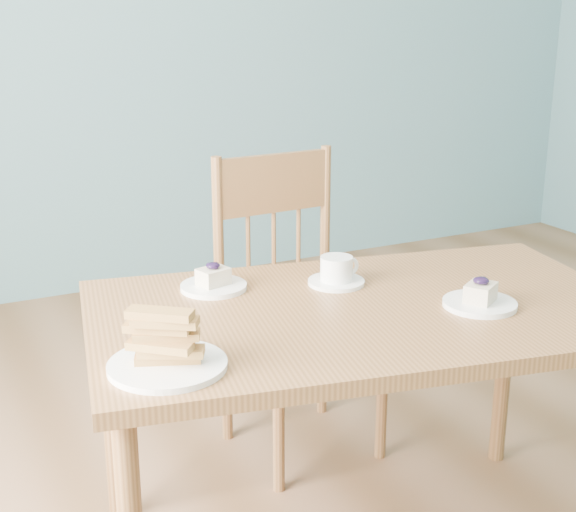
{
  "coord_description": "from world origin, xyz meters",
  "views": [
    {
      "loc": [
        -1.36,
        -1.4,
        1.39
      ],
      "look_at": [
        -0.57,
        0.18,
        0.84
      ],
      "focal_mm": 50.0,
      "sensor_mm": 36.0,
      "label": 1
    }
  ],
  "objects_px": {
    "dining_table": "(363,333)",
    "cheesecake_plate_far": "(213,282)",
    "cheesecake_plate_near": "(480,299)",
    "coffee_cup": "(337,272)",
    "biscotti_plate": "(167,349)",
    "dining_chair": "(296,304)"
  },
  "relations": [
    {
      "from": "dining_chair",
      "to": "coffee_cup",
      "type": "height_order",
      "value": "dining_chair"
    },
    {
      "from": "coffee_cup",
      "to": "biscotti_plate",
      "type": "height_order",
      "value": "biscotti_plate"
    },
    {
      "from": "dining_chair",
      "to": "cheesecake_plate_near",
      "type": "bearing_deg",
      "value": -82.83
    },
    {
      "from": "biscotti_plate",
      "to": "cheesecake_plate_near",
      "type": "bearing_deg",
      "value": -0.4
    },
    {
      "from": "dining_table",
      "to": "dining_chair",
      "type": "height_order",
      "value": "dining_chair"
    },
    {
      "from": "cheesecake_plate_far",
      "to": "coffee_cup",
      "type": "xyz_separation_m",
      "value": [
        0.3,
        -0.11,
        0.01
      ]
    },
    {
      "from": "dining_chair",
      "to": "cheesecake_plate_near",
      "type": "height_order",
      "value": "dining_chair"
    },
    {
      "from": "cheesecake_plate_far",
      "to": "dining_table",
      "type": "bearing_deg",
      "value": -44.57
    },
    {
      "from": "cheesecake_plate_far",
      "to": "biscotti_plate",
      "type": "bearing_deg",
      "value": -122.72
    },
    {
      "from": "cheesecake_plate_near",
      "to": "cheesecake_plate_far",
      "type": "xyz_separation_m",
      "value": [
        -0.52,
        0.4,
        -0.0
      ]
    },
    {
      "from": "dining_table",
      "to": "cheesecake_plate_near",
      "type": "bearing_deg",
      "value": -16.45
    },
    {
      "from": "dining_table",
      "to": "biscotti_plate",
      "type": "distance_m",
      "value": 0.56
    },
    {
      "from": "dining_table",
      "to": "cheesecake_plate_far",
      "type": "height_order",
      "value": "cheesecake_plate_far"
    },
    {
      "from": "dining_table",
      "to": "coffee_cup",
      "type": "distance_m",
      "value": 0.2
    },
    {
      "from": "dining_chair",
      "to": "cheesecake_plate_far",
      "type": "distance_m",
      "value": 0.55
    },
    {
      "from": "dining_chair",
      "to": "biscotti_plate",
      "type": "distance_m",
      "value": 0.99
    },
    {
      "from": "dining_table",
      "to": "cheesecake_plate_far",
      "type": "bearing_deg",
      "value": 146.27
    },
    {
      "from": "cheesecake_plate_near",
      "to": "cheesecake_plate_far",
      "type": "relative_size",
      "value": 1.04
    },
    {
      "from": "dining_table",
      "to": "cheesecake_plate_far",
      "type": "xyz_separation_m",
      "value": [
        -0.28,
        0.27,
        0.09
      ]
    },
    {
      "from": "cheesecake_plate_near",
      "to": "cheesecake_plate_far",
      "type": "bearing_deg",
      "value": 142.62
    },
    {
      "from": "dining_table",
      "to": "dining_chair",
      "type": "bearing_deg",
      "value": 89.55
    },
    {
      "from": "cheesecake_plate_far",
      "to": "coffee_cup",
      "type": "bearing_deg",
      "value": -19.27
    }
  ]
}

